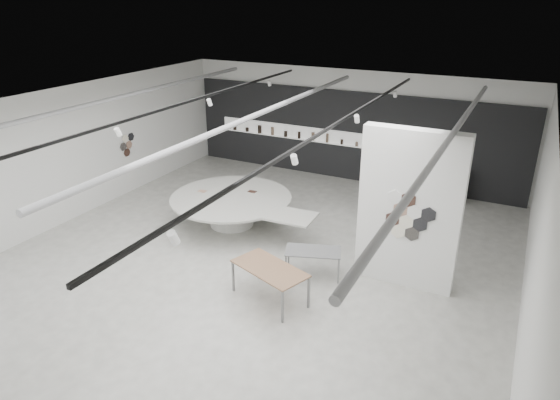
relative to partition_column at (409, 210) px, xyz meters
The scene contains 7 objects.
room 3.74m from the partition_column, 164.48° to the right, with size 12.02×14.02×3.82m.
back_wall_display 6.94m from the partition_column, 121.13° to the left, with size 11.80×0.27×3.10m.
partition_column is the anchor object (origin of this frame).
display_island 5.25m from the partition_column, behind, with size 4.46×3.55×0.87m.
sample_table_wood 3.28m from the partition_column, 139.93° to the right, with size 1.85×1.35×0.78m.
sample_table_stone 2.38m from the partition_column, 160.94° to the right, with size 1.41×1.03×0.66m.
kitchen_counter 5.69m from the partition_column, 93.43° to the left, with size 1.90×0.87×1.46m.
Camera 1 is at (5.46, -9.07, 6.18)m, focal length 32.00 mm.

